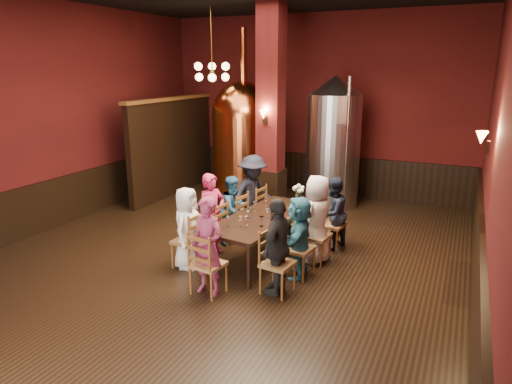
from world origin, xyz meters
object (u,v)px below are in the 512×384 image
at_px(steel_vessel, 333,142).
at_px(rose_vase, 298,191).
at_px(copper_kettle, 244,139).
at_px(person_0, 187,228).
at_px(dining_table, 263,220).
at_px(person_1, 212,214).
at_px(person_2, 234,209).

xyz_separation_m(steel_vessel, rose_vase, (0.11, -2.66, -0.51)).
bearing_deg(copper_kettle, person_0, -76.34).
relative_size(dining_table, person_1, 1.72).
bearing_deg(steel_vessel, person_2, -107.42).
relative_size(copper_kettle, rose_vase, 10.78).
height_order(copper_kettle, rose_vase, copper_kettle).
xyz_separation_m(person_0, rose_vase, (1.25, 1.81, 0.32)).
bearing_deg(steel_vessel, person_0, -104.41).
bearing_deg(person_2, person_0, -179.40).
bearing_deg(person_1, dining_table, -52.52).
bearing_deg(person_0, steel_vessel, -21.86).
height_order(person_0, steel_vessel, steel_vessel).
xyz_separation_m(person_0, steel_vessel, (1.15, 4.47, 0.83)).
distance_m(person_0, copper_kettle, 4.28).
distance_m(dining_table, person_0, 1.31).
bearing_deg(dining_table, steel_vessel, 94.00).
xyz_separation_m(person_0, person_1, (0.08, 0.67, 0.05)).
distance_m(person_0, steel_vessel, 4.69).
distance_m(person_2, copper_kettle, 3.11).
xyz_separation_m(dining_table, person_1, (-0.88, -0.22, 0.04)).
distance_m(person_0, rose_vase, 2.23).
bearing_deg(dining_table, rose_vase, 79.46).
bearing_deg(person_1, person_2, 16.27).
relative_size(person_2, steel_vessel, 0.42).
bearing_deg(person_2, copper_kettle, 30.19).
height_order(person_2, rose_vase, person_2).
relative_size(person_0, rose_vase, 3.60).
bearing_deg(copper_kettle, dining_table, -58.50).
bearing_deg(steel_vessel, rose_vase, -87.69).
distance_m(dining_table, copper_kettle, 3.83).
distance_m(dining_table, rose_vase, 1.02).
bearing_deg(copper_kettle, person_2, -67.35).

